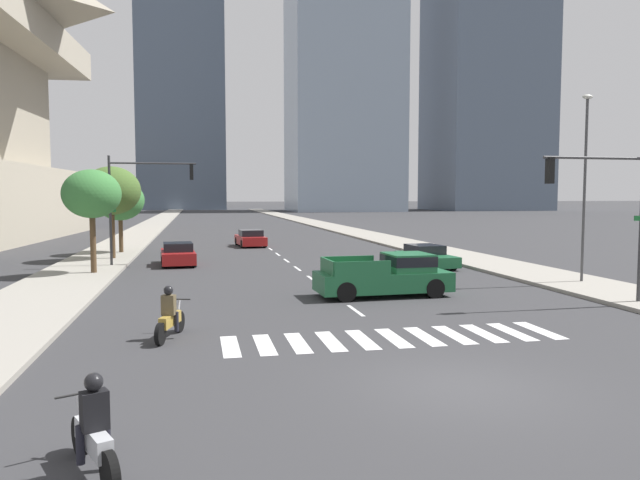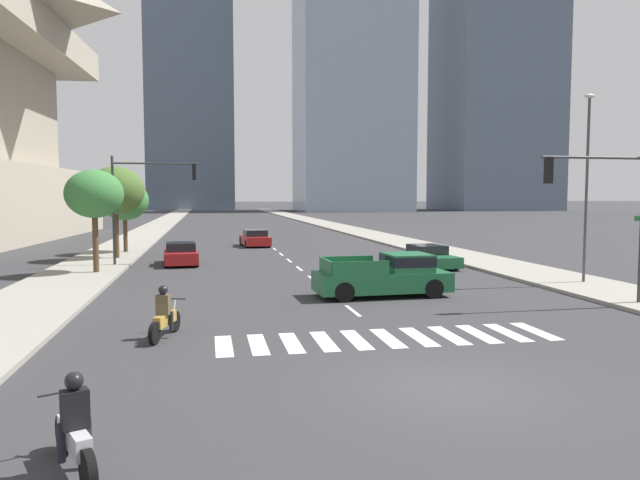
{
  "view_description": "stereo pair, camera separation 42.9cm",
  "coord_description": "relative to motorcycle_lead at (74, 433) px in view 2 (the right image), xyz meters",
  "views": [
    {
      "loc": [
        -5.3,
        -11.06,
        3.94
      ],
      "look_at": [
        0.0,
        14.27,
        2.0
      ],
      "focal_mm": 33.0,
      "sensor_mm": 36.0,
      "label": 1
    },
    {
      "loc": [
        -4.88,
        -11.15,
        3.94
      ],
      "look_at": [
        0.0,
        14.27,
        2.0
      ],
      "focal_mm": 33.0,
      "sensor_mm": 36.0,
      "label": 2
    }
  ],
  "objects": [
    {
      "name": "ground_plane",
      "position": [
        6.78,
        2.51,
        -0.58
      ],
      "size": [
        800.0,
        800.0,
        0.0
      ],
      "primitive_type": "plane",
      "color": "#333335"
    },
    {
      "name": "sidewalk_east",
      "position": [
        17.95,
        32.51,
        -0.51
      ],
      "size": [
        4.0,
        260.0,
        0.15
      ],
      "primitive_type": "cube",
      "color": "gray",
      "rests_on": "ground"
    },
    {
      "name": "sidewalk_west",
      "position": [
        -4.39,
        32.51,
        -0.51
      ],
      "size": [
        4.0,
        260.0,
        0.15
      ],
      "primitive_type": "cube",
      "color": "gray",
      "rests_on": "ground"
    },
    {
      "name": "crosswalk_near",
      "position": [
        6.78,
        6.78,
        -0.58
      ],
      "size": [
        9.45,
        2.26,
        0.01
      ],
      "color": "silver",
      "rests_on": "ground"
    },
    {
      "name": "lane_divider_center",
      "position": [
        6.78,
        34.78,
        -0.58
      ],
      "size": [
        0.14,
        50.0,
        0.01
      ],
      "color": "silver",
      "rests_on": "ground"
    },
    {
      "name": "motorcycle_lead",
      "position": [
        0.0,
        0.0,
        0.0
      ],
      "size": [
        1.11,
        1.98,
        1.49
      ],
      "rotation": [
        0.0,
        0.0,
        1.99
      ],
      "color": "black",
      "rests_on": "ground"
    },
    {
      "name": "motorcycle_trailing",
      "position": [
        0.7,
        7.99,
        -0.0
      ],
      "size": [
        0.92,
        2.09,
        1.49
      ],
      "rotation": [
        0.0,
        0.0,
        1.27
      ],
      "color": "black",
      "rests_on": "ground"
    },
    {
      "name": "pickup_truck",
      "position": [
        8.86,
        13.41,
        0.23
      ],
      "size": [
        5.32,
        2.25,
        1.67
      ],
      "rotation": [
        0.0,
        0.0,
        0.04
      ],
      "color": "#1E6038",
      "rests_on": "ground"
    },
    {
      "name": "sedan_green_0",
      "position": [
        13.9,
        22.05,
        -0.02
      ],
      "size": [
        2.19,
        4.64,
        1.22
      ],
      "rotation": [
        0.0,
        0.0,
        -1.5
      ],
      "color": "#1E6038",
      "rests_on": "ground"
    },
    {
      "name": "sedan_red_1",
      "position": [
        5.54,
        37.44,
        0.02
      ],
      "size": [
        2.24,
        4.35,
        1.31
      ],
      "rotation": [
        0.0,
        0.0,
        1.65
      ],
      "color": "maroon",
      "rests_on": "ground"
    },
    {
      "name": "sedan_red_2",
      "position": [
        0.36,
        25.89,
        0.01
      ],
      "size": [
        2.11,
        4.36,
        1.29
      ],
      "rotation": [
        0.0,
        0.0,
        1.64
      ],
      "color": "maroon",
      "rests_on": "ground"
    },
    {
      "name": "traffic_signal_near",
      "position": [
        15.55,
        9.65,
        3.34
      ],
      "size": [
        4.26,
        0.28,
        5.51
      ],
      "rotation": [
        0.0,
        0.0,
        3.14
      ],
      "color": "#333335",
      "rests_on": "sidewalk_east"
    },
    {
      "name": "traffic_signal_far",
      "position": [
        -1.47,
        25.35,
        3.69
      ],
      "size": [
        4.94,
        0.28,
        5.99
      ],
      "color": "#333335",
      "rests_on": "sidewalk_west"
    },
    {
      "name": "street_lamp_east",
      "position": [
        18.25,
        14.52,
        4.28
      ],
      "size": [
        0.5,
        0.24,
        8.21
      ],
      "color": "#3F3F42",
      "rests_on": "sidewalk_east"
    },
    {
      "name": "street_tree_nearest",
      "position": [
        -3.59,
        22.11,
        3.44
      ],
      "size": [
        2.82,
        2.82,
        5.1
      ],
      "color": "#4C3823",
      "rests_on": "sidewalk_west"
    },
    {
      "name": "street_tree_second",
      "position": [
        -3.59,
        29.03,
        3.66
      ],
      "size": [
        3.45,
        3.45,
        5.58
      ],
      "color": "#4C3823",
      "rests_on": "sidewalk_west"
    },
    {
      "name": "street_tree_third",
      "position": [
        -3.59,
        32.96,
        3.05
      ],
      "size": [
        3.18,
        3.18,
        4.85
      ],
      "color": "#4C3823",
      "rests_on": "sidewalk_west"
    },
    {
      "name": "office_tower_center_skyline",
      "position": [
        38.69,
        139.98,
        40.22
      ],
      "size": [
        27.62,
        22.24,
        82.67
      ],
      "color": "#8C9EB2",
      "rests_on": "ground"
    },
    {
      "name": "office_tower_right_skyline",
      "position": [
        81.12,
        145.47,
        54.38
      ],
      "size": [
        29.31,
        26.43,
        120.79
      ],
      "color": "slate",
      "rests_on": "ground"
    }
  ]
}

